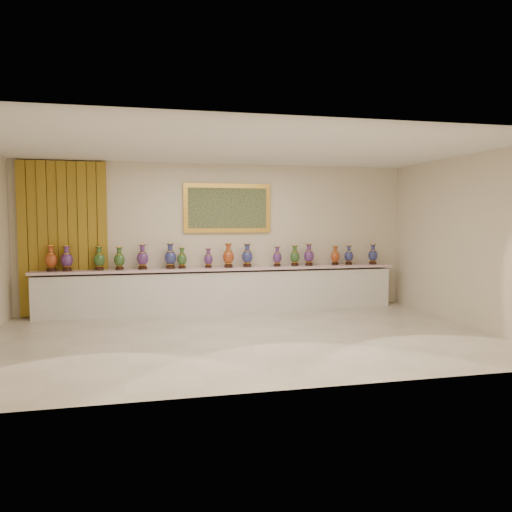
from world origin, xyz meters
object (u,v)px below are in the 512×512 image
Objects in this scene: counter at (222,290)px; vase_2 at (99,259)px; vase_0 at (51,260)px; vase_1 at (67,259)px.

vase_2 is (-2.37, 0.00, 0.67)m from counter.
vase_2 is (0.86, 0.01, -0.01)m from vase_0.
vase_1 is at bearing -0.78° from vase_0.
vase_0 is at bearing -179.97° from counter.
vase_0 is 1.01× the size of vase_1.
vase_2 is at bearing 179.88° from counter.
counter is 3.03m from vase_1.
vase_0 reaches higher than counter.
counter is 15.04× the size of vase_1.
counter is 14.82× the size of vase_0.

